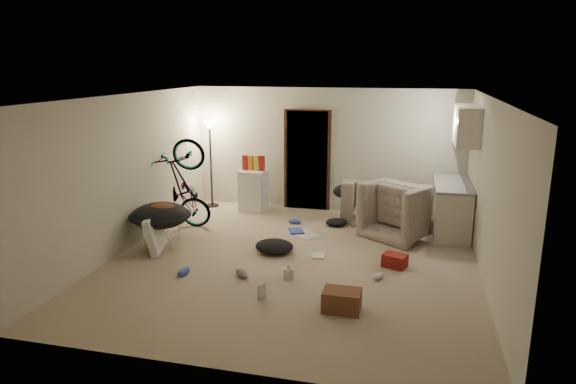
% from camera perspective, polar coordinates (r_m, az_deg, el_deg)
% --- Properties ---
extents(floor, '(5.50, 6.00, 0.02)m').
position_cam_1_polar(floor, '(8.00, 0.56, -7.72)').
color(floor, tan).
rests_on(floor, ground).
extents(ceiling, '(5.50, 6.00, 0.02)m').
position_cam_1_polar(ceiling, '(7.44, 0.61, 10.61)').
color(ceiling, white).
rests_on(ceiling, wall_back).
extents(wall_back, '(5.50, 0.02, 2.50)m').
position_cam_1_polar(wall_back, '(10.52, 4.36, 4.68)').
color(wall_back, beige).
rests_on(wall_back, floor).
extents(wall_front, '(5.50, 0.02, 2.50)m').
position_cam_1_polar(wall_front, '(4.86, -7.63, -6.64)').
color(wall_front, beige).
rests_on(wall_front, floor).
extents(wall_left, '(0.02, 6.00, 2.50)m').
position_cam_1_polar(wall_left, '(8.67, -17.49, 2.04)').
color(wall_left, beige).
rests_on(wall_left, floor).
extents(wall_right, '(0.02, 6.00, 2.50)m').
position_cam_1_polar(wall_right, '(7.51, 21.56, -0.09)').
color(wall_right, beige).
rests_on(wall_right, floor).
extents(doorway, '(0.85, 0.10, 2.04)m').
position_cam_1_polar(doorway, '(10.59, 2.16, 3.51)').
color(doorway, black).
rests_on(doorway, floor).
extents(door_trim, '(0.97, 0.04, 2.10)m').
position_cam_1_polar(door_trim, '(10.56, 2.13, 3.48)').
color(door_trim, '#331B11').
rests_on(door_trim, floor).
extents(floor_lamp, '(0.28, 0.28, 1.81)m').
position_cam_1_polar(floor_lamp, '(10.82, -8.64, 5.13)').
color(floor_lamp, black).
rests_on(floor_lamp, floor).
extents(kitchen_counter, '(0.60, 1.50, 0.88)m').
position_cam_1_polar(kitchen_counter, '(9.60, 17.69, -1.83)').
color(kitchen_counter, beige).
rests_on(kitchen_counter, floor).
extents(counter_top, '(0.64, 1.54, 0.04)m').
position_cam_1_polar(counter_top, '(9.49, 17.90, 0.84)').
color(counter_top, gray).
rests_on(counter_top, kitchen_counter).
extents(kitchen_uppers, '(0.38, 1.40, 0.65)m').
position_cam_1_polar(kitchen_uppers, '(9.33, 19.18, 7.09)').
color(kitchen_uppers, beige).
rests_on(kitchen_uppers, wall_right).
extents(sofa, '(2.06, 0.86, 0.59)m').
position_cam_1_polar(sofa, '(10.04, 11.96, -1.62)').
color(sofa, '#3B433C').
rests_on(sofa, floor).
extents(armchair, '(1.45, 1.41, 0.71)m').
position_cam_1_polar(armchair, '(9.31, 12.98, -2.53)').
color(armchair, '#3B433C').
rests_on(armchair, floor).
extents(bicycle, '(1.78, 0.89, 0.99)m').
position_cam_1_polar(bicycle, '(9.58, -11.39, -1.38)').
color(bicycle, black).
rests_on(bicycle, floor).
extents(book_asset, '(0.25, 0.23, 0.02)m').
position_cam_1_polar(book_asset, '(6.76, -3.37, -11.86)').
color(book_asset, maroon).
rests_on(book_asset, floor).
extents(mini_fridge, '(0.53, 0.53, 0.85)m').
position_cam_1_polar(mini_fridge, '(10.58, -3.85, 0.17)').
color(mini_fridge, white).
rests_on(mini_fridge, floor).
extents(snack_box_0, '(0.11, 0.08, 0.30)m').
position_cam_1_polar(snack_box_0, '(10.51, -4.79, 3.28)').
color(snack_box_0, maroon).
rests_on(snack_box_0, mini_fridge).
extents(snack_box_1, '(0.12, 0.09, 0.30)m').
position_cam_1_polar(snack_box_1, '(10.47, -4.17, 3.25)').
color(snack_box_1, '#C26B18').
rests_on(snack_box_1, mini_fridge).
extents(snack_box_2, '(0.10, 0.08, 0.30)m').
position_cam_1_polar(snack_box_2, '(10.44, -3.54, 3.22)').
color(snack_box_2, gold).
rests_on(snack_box_2, mini_fridge).
extents(snack_box_3, '(0.11, 0.08, 0.30)m').
position_cam_1_polar(snack_box_3, '(10.40, -2.91, 3.20)').
color(snack_box_3, maroon).
rests_on(snack_box_3, mini_fridge).
extents(saucer_chair, '(1.02, 1.02, 0.72)m').
position_cam_1_polar(saucer_chair, '(8.76, -13.98, -3.13)').
color(saucer_chair, silver).
rests_on(saucer_chair, floor).
extents(hoodie, '(0.58, 0.53, 0.22)m').
position_cam_1_polar(hoodie, '(8.66, -13.86, -1.92)').
color(hoodie, '#57331E').
rests_on(hoodie, saucer_chair).
extents(sofa_drape, '(0.62, 0.53, 0.28)m').
position_cam_1_polar(sofa_drape, '(10.05, 6.62, 0.05)').
color(sofa_drape, black).
rests_on(sofa_drape, sofa).
extents(tv_box, '(0.45, 0.93, 0.60)m').
position_cam_1_polar(tv_box, '(8.68, -14.42, -4.25)').
color(tv_box, silver).
rests_on(tv_box, floor).
extents(drink_case_a, '(0.47, 0.34, 0.26)m').
position_cam_1_polar(drink_case_a, '(6.47, 6.00, -11.90)').
color(drink_case_a, brown).
rests_on(drink_case_a, floor).
extents(drink_case_b, '(0.40, 0.35, 0.20)m').
position_cam_1_polar(drink_case_b, '(7.90, 11.78, -7.46)').
color(drink_case_b, maroon).
rests_on(drink_case_b, floor).
extents(juicer, '(0.15, 0.15, 0.21)m').
position_cam_1_polar(juicer, '(7.34, 0.07, -8.95)').
color(juicer, beige).
rests_on(juicer, floor).
extents(newspaper, '(0.62, 0.61, 0.01)m').
position_cam_1_polar(newspaper, '(9.18, 2.03, -4.73)').
color(newspaper, beige).
rests_on(newspaper, floor).
extents(book_blue, '(0.35, 0.40, 0.03)m').
position_cam_1_polar(book_blue, '(9.31, 0.91, -4.35)').
color(book_blue, '#324EB6').
rests_on(book_blue, floor).
extents(book_white, '(0.22, 0.27, 0.02)m').
position_cam_1_polar(book_white, '(8.18, 3.41, -7.07)').
color(book_white, silver).
rests_on(book_white, floor).
extents(shoe_0, '(0.27, 0.12, 0.10)m').
position_cam_1_polar(shoe_0, '(9.75, 0.77, -3.30)').
color(shoe_0, '#324EB6').
rests_on(shoe_0, floor).
extents(shoe_2, '(0.14, 0.29, 0.10)m').
position_cam_1_polar(shoe_2, '(7.62, -11.50, -8.64)').
color(shoe_2, '#324EB6').
rests_on(shoe_2, floor).
extents(shoe_3, '(0.30, 0.29, 0.11)m').
position_cam_1_polar(shoe_3, '(7.43, -5.14, -8.98)').
color(shoe_3, slate).
rests_on(shoe_3, floor).
extents(shoe_4, '(0.20, 0.26, 0.09)m').
position_cam_1_polar(shoe_4, '(7.45, 10.00, -9.17)').
color(shoe_4, white).
rests_on(shoe_4, floor).
extents(clothes_lump_a, '(0.66, 0.58, 0.20)m').
position_cam_1_polar(clothes_lump_a, '(8.31, -1.52, -6.05)').
color(clothes_lump_a, black).
rests_on(clothes_lump_a, floor).
extents(clothes_lump_b, '(0.54, 0.52, 0.12)m').
position_cam_1_polar(clothes_lump_b, '(9.71, 5.38, -3.36)').
color(clothes_lump_b, black).
rests_on(clothes_lump_b, floor).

